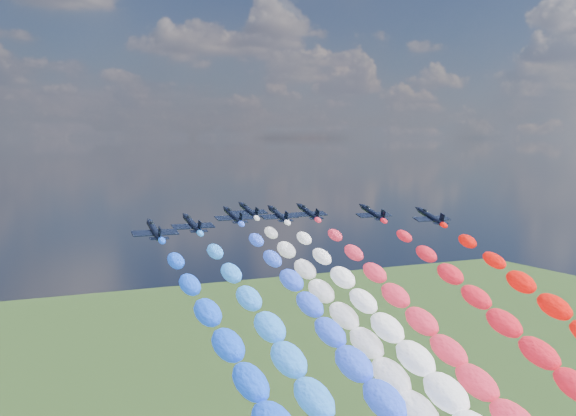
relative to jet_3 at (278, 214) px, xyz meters
name	(u,v)px	position (x,y,z in m)	size (l,w,h in m)	color
jet_0	(154,230)	(-31.28, -15.51, 0.00)	(8.03, 10.76, 2.37)	black
jet_1	(192,224)	(-22.08, -8.93, 0.00)	(8.03, 10.76, 2.37)	black
jet_2	(233,216)	(-9.52, 1.74, 0.00)	(8.03, 10.76, 2.37)	black
trail_2	(368,396)	(-9.52, -51.12, -21.90)	(6.39, 103.36, 47.66)	blue
jet_3	(278,214)	(0.00, 0.00, 0.00)	(8.03, 10.76, 2.37)	black
trail_3	(428,390)	(0.00, -52.87, -21.90)	(6.39, 103.36, 47.66)	white
jet_4	(249,211)	(-2.18, 10.68, 0.00)	(8.03, 10.76, 2.37)	black
trail_4	(377,372)	(-2.18, -42.18, -21.90)	(6.39, 103.36, 47.66)	white
jet_5	(308,212)	(7.94, 1.51, 0.00)	(8.03, 10.76, 2.37)	black
trail_5	(464,380)	(7.94, -51.35, -21.90)	(6.39, 103.36, 47.66)	red
jet_6	(373,213)	(19.62, -6.03, 0.00)	(8.03, 10.76, 2.37)	black
trail_6	(555,383)	(19.62, -58.89, -21.90)	(6.39, 103.36, 47.66)	red
jet_7	(430,217)	(26.10, -17.79, 0.00)	(8.03, 10.76, 2.37)	black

